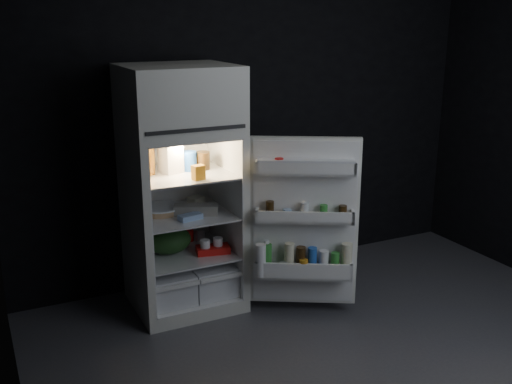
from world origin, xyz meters
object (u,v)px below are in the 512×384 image
milk_jug (171,156)px  refrigerator (180,181)px  egg_carton (196,210)px  yogurt_tray (213,249)px  fridge_door (304,227)px

milk_jug → refrigerator: bearing=-13.4°
refrigerator → egg_carton: size_ratio=5.66×
yogurt_tray → milk_jug: bearing=159.9°
fridge_door → milk_jug: size_ratio=5.08×
refrigerator → yogurt_tray: size_ratio=7.33×
refrigerator → milk_jug: refrigerator is taller
refrigerator → fridge_door: refrigerator is taller
milk_jug → egg_carton: bearing=-52.1°
refrigerator → fridge_door: bearing=-38.5°
fridge_door → yogurt_tray: fridge_door is taller
fridge_door → milk_jug: (-0.77, 0.56, 0.47)m
egg_carton → yogurt_tray: egg_carton is taller
yogurt_tray → fridge_door: bearing=-25.7°
refrigerator → milk_jug: (-0.06, -0.00, 0.19)m
refrigerator → fridge_door: (0.71, -0.56, -0.28)m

